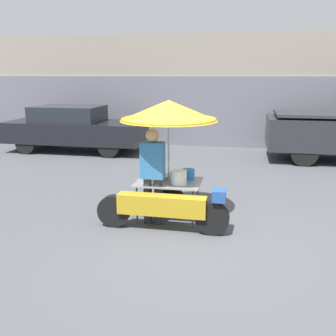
# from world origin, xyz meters

# --- Properties ---
(ground_plane) EXTENTS (36.00, 36.00, 0.00)m
(ground_plane) POSITION_xyz_m (0.00, 0.00, 0.00)
(ground_plane) COLOR #4C4F54
(shopfront_building) EXTENTS (28.00, 2.06, 3.81)m
(shopfront_building) POSITION_xyz_m (0.00, 8.70, 1.89)
(shopfront_building) COLOR gray
(shopfront_building) RESTS_ON ground
(vendor_motorcycle_cart) EXTENTS (2.15, 1.61, 2.05)m
(vendor_motorcycle_cart) POSITION_xyz_m (-0.53, 0.66, 1.53)
(vendor_motorcycle_cart) COLOR black
(vendor_motorcycle_cart) RESTS_ON ground
(vendor_person) EXTENTS (0.38, 0.22, 1.61)m
(vendor_person) POSITION_xyz_m (-0.74, 0.44, 0.90)
(vendor_person) COLOR #2D2D33
(vendor_person) RESTS_ON ground
(parked_car) EXTENTS (4.48, 1.70, 1.47)m
(parked_car) POSITION_xyz_m (-4.72, 5.94, 0.77)
(parked_car) COLOR black
(parked_car) RESTS_ON ground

